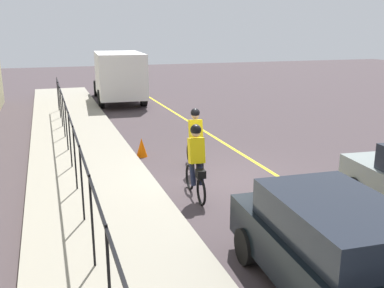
% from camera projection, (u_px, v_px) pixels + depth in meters
% --- Properties ---
extents(ground_plane, '(80.00, 80.00, 0.00)m').
position_uv_depth(ground_plane, '(220.00, 179.00, 11.79)').
color(ground_plane, '#41373A').
extents(lane_line_centre, '(36.00, 0.12, 0.01)m').
position_uv_depth(lane_line_centre, '(272.00, 172.00, 12.29)').
color(lane_line_centre, yellow).
rests_on(lane_line_centre, ground).
extents(sidewalk, '(40.00, 3.20, 0.15)m').
position_uv_depth(sidewalk, '(94.00, 190.00, 10.71)').
color(sidewalk, gray).
rests_on(sidewalk, ground).
extents(iron_fence, '(20.84, 0.04, 1.60)m').
position_uv_depth(iron_fence, '(71.00, 134.00, 11.17)').
color(iron_fence, black).
rests_on(iron_fence, sidewalk).
extents(cyclist_lead, '(1.71, 0.38, 1.83)m').
position_uv_depth(cyclist_lead, '(196.00, 162.00, 10.20)').
color(cyclist_lead, black).
rests_on(cyclist_lead, ground).
extents(cyclist_follow, '(1.71, 0.38, 1.83)m').
position_uv_depth(cyclist_follow, '(195.00, 140.00, 12.25)').
color(cyclist_follow, black).
rests_on(cyclist_follow, ground).
extents(parked_sedan_rear, '(4.50, 2.14, 1.58)m').
position_uv_depth(parked_sedan_rear, '(341.00, 254.00, 6.18)').
color(parked_sedan_rear, black).
rests_on(parked_sedan_rear, ground).
extents(box_truck_background, '(6.85, 2.88, 2.78)m').
position_uv_depth(box_truck_background, '(118.00, 74.00, 24.08)').
color(box_truck_background, silver).
rests_on(box_truck_background, ground).
extents(traffic_cone_near, '(0.36, 0.36, 0.61)m').
position_uv_depth(traffic_cone_near, '(142.00, 147.00, 13.77)').
color(traffic_cone_near, '#E85901').
rests_on(traffic_cone_near, ground).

